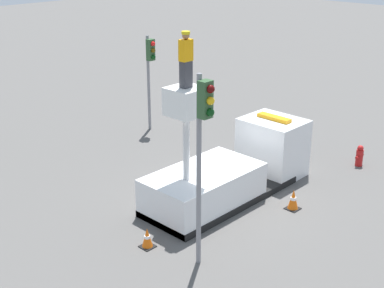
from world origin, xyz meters
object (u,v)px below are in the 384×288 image
(worker, at_px, (186,60))
(traffic_cone_curbside, at_px, (293,200))
(traffic_light_across, at_px, (150,64))
(fire_hydrant, at_px, (360,156))
(bucket_truck, at_px, (232,171))
(traffic_cone_rear, at_px, (147,238))
(traffic_light_pole, at_px, (203,136))

(worker, xyz_separation_m, traffic_cone_curbside, (2.93, -2.35, -5.05))
(traffic_light_across, bearing_deg, fire_hydrant, -72.46)
(fire_hydrant, bearing_deg, bucket_truck, 159.16)
(worker, height_order, traffic_light_across, worker)
(traffic_cone_rear, xyz_separation_m, traffic_cone_curbside, (5.18, -1.82, 0.05))
(bucket_truck, height_order, worker, worker)
(fire_hydrant, bearing_deg, worker, 164.97)
(traffic_cone_curbside, bearing_deg, traffic_light_across, 77.78)
(traffic_light_across, relative_size, traffic_cone_rear, 7.13)
(fire_hydrant, bearing_deg, traffic_cone_rear, 171.01)
(worker, relative_size, traffic_cone_curbside, 2.35)
(traffic_light_across, bearing_deg, worker, -124.34)
(traffic_light_across, relative_size, traffic_cone_curbside, 6.23)
(fire_hydrant, bearing_deg, traffic_light_across, 107.54)
(worker, relative_size, traffic_cone_rear, 2.69)
(traffic_light_across, height_order, traffic_cone_rear, traffic_light_across)
(traffic_light_pole, xyz_separation_m, traffic_cone_curbside, (4.68, 0.01, -3.64))
(traffic_light_pole, bearing_deg, worker, 53.32)
(fire_hydrant, height_order, traffic_cone_curbside, fire_hydrant)
(bucket_truck, height_order, traffic_cone_curbside, bucket_truck)
(fire_hydrant, xyz_separation_m, traffic_cone_rear, (-10.29, 1.63, -0.13))
(fire_hydrant, xyz_separation_m, traffic_cone_curbside, (-5.11, -0.19, -0.08))
(traffic_light_across, distance_m, traffic_cone_rear, 11.15)
(traffic_cone_rear, bearing_deg, fire_hydrant, -8.99)
(bucket_truck, relative_size, fire_hydrant, 7.86)
(worker, height_order, traffic_cone_rear, worker)
(worker, bearing_deg, traffic_light_across, 55.66)
(worker, height_order, fire_hydrant, worker)
(traffic_cone_curbside, bearing_deg, traffic_cone_rear, 160.68)
(bucket_truck, height_order, traffic_light_pole, traffic_light_pole)
(traffic_cone_curbside, bearing_deg, traffic_light_pole, -179.90)
(bucket_truck, xyz_separation_m, worker, (-2.37, 0.00, 4.48))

